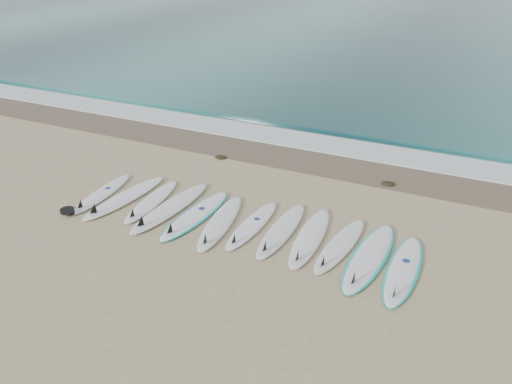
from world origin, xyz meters
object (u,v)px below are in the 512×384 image
at_px(surfboard_6, 251,226).
at_px(surfboard_11, 403,270).
at_px(surfboard_0, 101,194).
at_px(leash_coil, 68,211).

xyz_separation_m(surfboard_6, surfboard_11, (3.38, -0.23, -0.00)).
relative_size(surfboard_0, surfboard_6, 1.01).
height_order(surfboard_6, leash_coil, surfboard_6).
distance_m(surfboard_0, surfboard_11, 7.46).
relative_size(surfboard_0, leash_coil, 5.14).
distance_m(surfboard_0, leash_coil, 1.02).
bearing_deg(leash_coil, surfboard_11, 7.44).
bearing_deg(surfboard_11, leash_coil, -172.39).
bearing_deg(surfboard_6, surfboard_11, -2.84).
bearing_deg(leash_coil, surfboard_0, 82.96).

